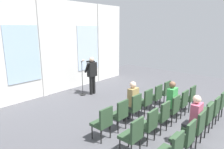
{
  "coord_description": "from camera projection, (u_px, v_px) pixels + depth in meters",
  "views": [
    {
      "loc": [
        -5.23,
        -1.96,
        2.98
      ],
      "look_at": [
        0.21,
        2.86,
        1.25
      ],
      "focal_mm": 31.98,
      "sensor_mm": 36.0,
      "label": 1
    }
  ],
  "objects": [
    {
      "name": "chair_r0_c2",
      "position": [
        134.0,
        106.0,
        6.32
      ],
      "size": [
        0.46,
        0.44,
        0.94
      ],
      "color": "black",
      "rests_on": "ground"
    },
    {
      "name": "chair_r2_c5",
      "position": [
        219.0,
        103.0,
        6.58
      ],
      "size": [
        0.46,
        0.44,
        0.94
      ],
      "color": "black",
      "rests_on": "ground"
    },
    {
      "name": "chair_r0_c1",
      "position": [
        120.0,
        113.0,
        5.81
      ],
      "size": [
        0.46,
        0.44,
        0.94
      ],
      "color": "black",
      "rests_on": "ground"
    },
    {
      "name": "audience_r2_c2",
      "position": [
        194.0,
        117.0,
        5.07
      ],
      "size": [
        0.36,
        0.39,
        1.34
      ],
      "color": "#2D2D33",
      "rests_on": "ground"
    },
    {
      "name": "chair_r0_c5",
      "position": [
        164.0,
        91.0,
        7.84
      ],
      "size": [
        0.46,
        0.44,
        0.94
      ],
      "color": "black",
      "rests_on": "ground"
    },
    {
      "name": "chair_r2_c3",
      "position": [
        205.0,
        117.0,
        5.57
      ],
      "size": [
        0.46,
        0.44,
        0.94
      ],
      "color": "black",
      "rests_on": "ground"
    },
    {
      "name": "mic_stand",
      "position": [
        83.0,
        88.0,
        8.94
      ],
      "size": [
        0.28,
        0.28,
        1.55
      ],
      "color": "black",
      "rests_on": "ground"
    },
    {
      "name": "audience_r1_c3",
      "position": [
        170.0,
        100.0,
        6.2
      ],
      "size": [
        0.36,
        0.39,
        1.38
      ],
      "color": "#2D2D33",
      "rests_on": "ground"
    },
    {
      "name": "chair_r2_c2",
      "position": [
        196.0,
        126.0,
        5.06
      ],
      "size": [
        0.46,
        0.44,
        0.94
      ],
      "color": "black",
      "rests_on": "ground"
    },
    {
      "name": "chair_r1_c0",
      "position": [
        133.0,
        134.0,
        4.68
      ],
      "size": [
        0.46,
        0.44,
        0.94
      ],
      "color": "black",
      "rests_on": "ground"
    },
    {
      "name": "chair_r1_c2",
      "position": [
        161.0,
        115.0,
        5.69
      ],
      "size": [
        0.46,
        0.44,
        0.94
      ],
      "color": "black",
      "rests_on": "ground"
    },
    {
      "name": "chair_r0_c4",
      "position": [
        156.0,
        95.0,
        7.33
      ],
      "size": [
        0.46,
        0.44,
        0.94
      ],
      "color": "black",
      "rests_on": "ground"
    },
    {
      "name": "chair_r2_c4",
      "position": [
        212.0,
        109.0,
        6.08
      ],
      "size": [
        0.46,
        0.44,
        0.94
      ],
      "color": "black",
      "rests_on": "ground"
    },
    {
      "name": "audience_r0_c2",
      "position": [
        132.0,
        100.0,
        6.32
      ],
      "size": [
        0.36,
        0.39,
        1.34
      ],
      "color": "#2D2D33",
      "rests_on": "ground"
    },
    {
      "name": "chair_r1_c5",
      "position": [
        189.0,
        97.0,
        7.21
      ],
      "size": [
        0.46,
        0.44,
        0.94
      ],
      "color": "black",
      "rests_on": "ground"
    },
    {
      "name": "chair_r1_c1",
      "position": [
        149.0,
        124.0,
        5.19
      ],
      "size": [
        0.46,
        0.44,
        0.94
      ],
      "color": "black",
      "rests_on": "ground"
    },
    {
      "name": "rear_partition",
      "position": [
        60.0,
        48.0,
        9.11
      ],
      "size": [
        8.53,
        0.14,
        4.16
      ],
      "color": "silver",
      "rests_on": "ground"
    },
    {
      "name": "chair_r1_c3",
      "position": [
        172.0,
        108.0,
        6.2
      ],
      "size": [
        0.46,
        0.44,
        0.94
      ],
      "color": "black",
      "rests_on": "ground"
    },
    {
      "name": "speaker",
      "position": [
        92.0,
        73.0,
        8.92
      ],
      "size": [
        0.5,
        0.69,
        1.7
      ],
      "color": "black",
      "rests_on": "ground"
    },
    {
      "name": "chair_r0_c3",
      "position": [
        145.0,
        100.0,
        6.82
      ],
      "size": [
        0.46,
        0.44,
        0.94
      ],
      "color": "black",
      "rests_on": "ground"
    },
    {
      "name": "ground_plane",
      "position": [
        181.0,
        133.0,
        5.76
      ],
      "size": [
        15.37,
        15.37,
        0.0
      ],
      "primitive_type": "plane",
      "color": "#4C4C51"
    },
    {
      "name": "chair_r2_c1",
      "position": [
        185.0,
        137.0,
        4.56
      ],
      "size": [
        0.46,
        0.44,
        0.94
      ],
      "color": "black",
      "rests_on": "ground"
    },
    {
      "name": "chair_r0_c0",
      "position": [
        103.0,
        121.0,
        5.31
      ],
      "size": [
        0.46,
        0.44,
        0.94
      ],
      "color": "black",
      "rests_on": "ground"
    },
    {
      "name": "chair_r1_c4",
      "position": [
        181.0,
        102.0,
        6.7
      ],
      "size": [
        0.46,
        0.44,
        0.94
      ],
      "color": "black",
      "rests_on": "ground"
    }
  ]
}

